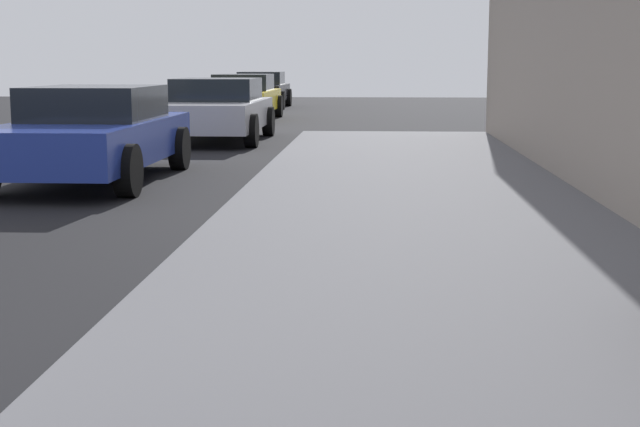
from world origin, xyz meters
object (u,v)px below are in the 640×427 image
car_silver (216,109)px  car_blue (93,133)px  car_yellow (243,97)px  car_black (261,90)px

car_silver → car_blue: bearing=85.2°
car_silver → car_yellow: (-0.47, 7.19, -0.00)m
car_blue → car_black: size_ratio=1.14×
car_black → car_blue: bearing=90.8°
car_blue → car_silver: bearing=-94.8°
car_yellow → car_silver: bearing=93.8°
car_blue → car_silver: size_ratio=1.04×
car_blue → car_yellow: size_ratio=1.03×
car_yellow → car_black: size_ratio=1.10×
car_silver → car_black: 14.42m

